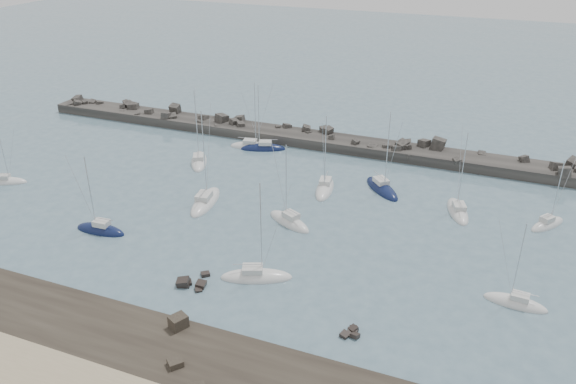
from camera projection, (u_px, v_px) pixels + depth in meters
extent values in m
plane|color=slate|center=(264.00, 251.00, 72.66)|extent=(400.00, 400.00, 0.00)
cube|color=black|center=(172.00, 364.00, 54.35)|extent=(140.00, 12.00, 0.70)
cube|color=black|center=(175.00, 363.00, 53.61)|extent=(1.85, 1.87, 0.65)
cube|color=black|center=(178.00, 322.00, 58.44)|extent=(2.10, 2.21, 1.37)
cube|color=black|center=(188.00, 283.00, 66.22)|extent=(1.44, 1.44, 0.68)
cube|color=black|center=(184.00, 284.00, 65.78)|extent=(1.91, 1.83, 1.59)
cube|color=black|center=(205.00, 275.00, 67.70)|extent=(1.39, 1.43, 0.74)
cube|color=black|center=(201.00, 285.00, 65.60)|extent=(1.39, 1.42, 0.91)
cube|color=black|center=(186.00, 284.00, 66.19)|extent=(1.06, 1.07, 0.86)
cube|color=black|center=(198.00, 291.00, 65.01)|extent=(1.25, 1.14, 0.95)
cube|color=black|center=(355.00, 335.00, 57.66)|extent=(0.99, 1.02, 0.64)
cube|color=black|center=(351.00, 334.00, 58.22)|extent=(1.13, 1.28, 0.81)
cube|color=black|center=(353.00, 330.00, 58.86)|extent=(1.14, 1.11, 0.86)
cube|color=black|center=(345.00, 335.00, 57.91)|extent=(1.15, 1.17, 0.74)
cube|color=black|center=(353.00, 329.00, 58.57)|extent=(1.14, 1.21, 0.71)
cube|color=#2B2926|center=(309.00, 142.00, 106.67)|extent=(115.00, 6.00, 3.20)
cube|color=#2B2926|center=(324.00, 129.00, 107.21)|extent=(1.96, 1.99, 1.31)
cube|color=#2B2926|center=(372.00, 147.00, 100.69)|extent=(1.87, 1.68, 1.65)
cube|color=#2B2926|center=(405.00, 147.00, 99.63)|extent=(1.87, 1.88, 1.64)
cube|color=#2B2926|center=(85.00, 103.00, 123.20)|extent=(1.57, 1.65, 1.41)
cube|color=#2B2926|center=(387.00, 147.00, 100.40)|extent=(1.69, 1.87, 1.32)
cube|color=#2B2926|center=(123.00, 107.00, 120.21)|extent=(1.53, 1.50, 1.31)
cube|color=#2B2926|center=(410.00, 156.00, 97.54)|extent=(1.48, 1.56, 0.89)
cube|color=#2B2926|center=(130.00, 106.00, 121.69)|extent=(2.15, 2.04, 1.32)
cube|color=#2B2926|center=(121.00, 113.00, 118.51)|extent=(1.07, 1.36, 1.07)
cube|color=#2B2926|center=(402.00, 145.00, 99.75)|extent=(2.61, 2.94, 2.22)
cube|color=#2B2926|center=(328.00, 131.00, 106.42)|extent=(2.08, 2.26, 1.88)
cube|color=#2B2926|center=(138.00, 115.00, 116.70)|extent=(1.58, 1.45, 1.05)
cube|color=#2B2926|center=(234.00, 122.00, 111.21)|extent=(2.12, 2.06, 1.49)
cube|color=#2B2926|center=(99.00, 103.00, 123.27)|extent=(2.16, 2.17, 1.38)
cube|color=#2B2926|center=(355.00, 142.00, 101.59)|extent=(1.73, 1.57, 1.42)
cube|color=#2B2926|center=(332.00, 137.00, 103.74)|extent=(1.20, 1.13, 1.22)
cube|color=#2B2926|center=(308.00, 133.00, 106.97)|extent=(1.40, 1.58, 1.07)
cube|color=#2B2926|center=(556.00, 167.00, 91.48)|extent=(2.06, 2.36, 1.98)
cube|color=#2B2926|center=(218.00, 127.00, 110.82)|extent=(1.96, 2.03, 1.07)
cube|color=#2B2926|center=(222.00, 118.00, 112.38)|extent=(2.90, 2.77, 1.99)
cube|color=#2B2926|center=(241.00, 125.00, 110.32)|extent=(2.23, 2.16, 1.36)
cube|color=#2B2926|center=(565.00, 172.00, 89.35)|extent=(2.12, 1.88, 2.22)
cube|color=#2B2926|center=(166.00, 116.00, 114.35)|extent=(1.86, 2.23, 1.61)
cube|color=#2B2926|center=(211.00, 118.00, 115.32)|extent=(1.34, 1.21, 1.02)
cube|color=#2B2926|center=(149.00, 112.00, 117.09)|extent=(1.94, 1.64, 1.44)
cube|color=#2B2926|center=(77.00, 104.00, 122.46)|extent=(2.38, 2.25, 2.08)
cube|color=#2B2926|center=(323.00, 132.00, 107.52)|extent=(1.50, 1.51, 0.74)
cube|color=#2B2926|center=(278.00, 127.00, 109.49)|extent=(1.28, 1.33, 0.90)
cube|color=#2B2926|center=(406.00, 146.00, 100.21)|extent=(2.51, 2.88, 2.26)
cube|color=#2B2926|center=(70.00, 105.00, 122.79)|extent=(2.19, 2.19, 1.50)
cube|color=#2B2926|center=(575.00, 167.00, 91.94)|extent=(1.47, 1.19, 1.38)
cube|color=#2B2926|center=(405.00, 143.00, 101.96)|extent=(1.79, 1.89, 1.21)
cube|color=#2B2926|center=(438.00, 144.00, 99.35)|extent=(2.68, 2.17, 2.37)
cube|color=#2B2926|center=(204.00, 119.00, 114.18)|extent=(2.37, 2.37, 2.14)
cube|color=#2B2926|center=(457.00, 161.00, 94.92)|extent=(1.57, 1.80, 1.49)
cube|color=#2B2926|center=(306.00, 129.00, 107.76)|extent=(2.19, 1.96, 1.77)
cube|color=#2B2926|center=(134.00, 107.00, 119.94)|extent=(2.67, 2.57, 1.95)
cube|color=#2B2926|center=(573.00, 163.00, 92.61)|extent=(2.49, 2.73, 2.10)
cube|color=#2B2926|center=(134.00, 105.00, 121.74)|extent=(1.86, 1.69, 1.61)
cube|color=#2B2926|center=(397.00, 148.00, 99.26)|extent=(2.10, 2.40, 1.51)
cube|color=#2B2926|center=(424.00, 143.00, 100.55)|extent=(2.35, 2.52, 1.54)
cube|color=#2B2926|center=(287.00, 126.00, 109.46)|extent=(2.15, 2.23, 1.36)
cube|color=#2B2926|center=(482.00, 154.00, 97.54)|extent=(1.46, 1.54, 1.21)
cube|color=#2B2926|center=(78.00, 99.00, 124.71)|extent=(1.92, 2.25, 1.85)
cube|color=#2B2926|center=(126.00, 103.00, 122.12)|extent=(1.90, 1.93, 1.39)
cube|color=#2B2926|center=(240.00, 120.00, 112.64)|extent=(2.09, 1.90, 1.86)
cube|color=#2B2926|center=(173.00, 117.00, 114.89)|extent=(2.35, 2.58, 1.86)
cube|color=#2B2926|center=(524.00, 159.00, 94.34)|extent=(2.04, 1.89, 1.76)
cube|color=#2B2926|center=(130.00, 106.00, 121.01)|extent=(2.47, 2.44, 2.21)
cube|color=#2B2926|center=(200.00, 123.00, 112.17)|extent=(1.44, 1.27, 1.41)
cube|color=#2B2926|center=(92.00, 102.00, 123.76)|extent=(1.65, 1.82, 1.47)
cube|color=#2B2926|center=(175.00, 109.00, 117.23)|extent=(2.14, 2.18, 2.60)
ellipsoid|color=silver|center=(7.00, 183.00, 91.03)|extent=(6.75, 4.41, 1.81)
cube|color=silver|center=(4.00, 177.00, 90.54)|extent=(2.18, 1.92, 0.62)
cylinder|color=silver|center=(3.00, 153.00, 88.75)|extent=(0.11, 0.11, 8.75)
cylinder|color=silver|center=(0.00, 173.00, 90.27)|extent=(2.42, 1.11, 0.09)
ellipsoid|color=silver|center=(199.00, 162.00, 98.55)|extent=(6.54, 9.08, 2.13)
cube|color=silver|center=(198.00, 157.00, 97.61)|extent=(2.73, 3.02, 0.65)
cylinder|color=silver|center=(196.00, 124.00, 96.13)|extent=(0.11, 0.11, 11.92)
cylinder|color=silver|center=(198.00, 155.00, 96.80)|extent=(1.73, 3.17, 0.09)
ellipsoid|color=#0E183D|center=(101.00, 231.00, 77.10)|extent=(7.56, 2.69, 2.20)
cube|color=silver|center=(101.00, 223.00, 76.40)|extent=(2.16, 1.61, 0.79)
cylinder|color=silver|center=(90.00, 192.00, 74.62)|extent=(0.14, 0.14, 10.05)
cylinder|color=silver|center=(104.00, 219.00, 75.93)|extent=(2.98, 0.27, 0.11)
ellipsoid|color=silver|center=(206.00, 203.00, 84.68)|extent=(4.54, 10.14, 2.42)
cube|color=silver|center=(204.00, 196.00, 83.62)|extent=(2.38, 3.02, 0.75)
cylinder|color=silver|center=(204.00, 154.00, 81.96)|extent=(0.13, 0.13, 13.21)
cylinder|color=silver|center=(202.00, 194.00, 82.71)|extent=(0.72, 3.88, 0.11)
ellipsoid|color=silver|center=(252.00, 147.00, 104.76)|extent=(8.85, 4.17, 2.08)
cube|color=silver|center=(250.00, 141.00, 104.30)|extent=(2.66, 2.13, 0.64)
cylinder|color=silver|center=(255.00, 114.00, 101.69)|extent=(0.11, 0.11, 11.49)
cylinder|color=silver|center=(247.00, 138.00, 104.14)|extent=(3.36, 0.72, 0.09)
ellipsoid|color=silver|center=(289.00, 223.00, 79.22)|extent=(8.12, 5.78, 2.26)
cube|color=silver|center=(291.00, 215.00, 78.35)|extent=(2.69, 2.42, 0.79)
cylinder|color=silver|center=(286.00, 181.00, 76.85)|extent=(0.14, 0.14, 10.63)
cylinder|color=silver|center=(294.00, 212.00, 77.65)|extent=(2.85, 1.55, 0.11)
ellipsoid|color=silver|center=(325.00, 190.00, 88.72)|extent=(3.95, 8.81, 2.24)
cube|color=silver|center=(325.00, 181.00, 88.51)|extent=(2.07, 2.62, 0.73)
cylinder|color=silver|center=(325.00, 152.00, 85.15)|extent=(0.13, 0.13, 11.47)
cylinder|color=silver|center=(326.00, 175.00, 88.72)|extent=(0.64, 3.37, 0.10)
ellipsoid|color=silver|center=(256.00, 278.00, 67.22)|extent=(9.02, 5.73, 2.17)
cube|color=silver|center=(253.00, 269.00, 66.66)|extent=(2.90, 2.52, 0.68)
cylinder|color=silver|center=(261.00, 229.00, 64.22)|extent=(0.12, 0.12, 11.68)
cylinder|color=silver|center=(247.00, 264.00, 66.37)|extent=(3.24, 1.39, 0.10)
ellipsoid|color=#0E183D|center=(382.00, 190.00, 88.72)|extent=(7.99, 8.48, 2.30)
cube|color=silver|center=(381.00, 181.00, 88.49)|extent=(3.00, 3.05, 0.74)
cylinder|color=silver|center=(388.00, 150.00, 85.01)|extent=(0.13, 0.13, 12.02)
cylinder|color=silver|center=(380.00, 175.00, 88.71)|extent=(2.45, 2.73, 0.11)
ellipsoid|color=silver|center=(515.00, 304.00, 62.73)|extent=(7.09, 2.73, 1.88)
cube|color=silver|center=(520.00, 296.00, 62.09)|extent=(2.05, 1.56, 0.63)
cylinder|color=silver|center=(519.00, 261.00, 60.51)|extent=(0.11, 0.11, 9.36)
cylinder|color=silver|center=(526.00, 293.00, 61.63)|extent=(2.77, 0.33, 0.09)
ellipsoid|color=silver|center=(457.00, 212.00, 82.05)|extent=(5.11, 8.64, 2.11)
cube|color=silver|center=(459.00, 206.00, 81.13)|extent=(2.32, 2.73, 0.67)
cylinder|color=silver|center=(463.00, 170.00, 79.76)|extent=(0.12, 0.12, 11.14)
cylinder|color=silver|center=(461.00, 204.00, 80.33)|extent=(1.17, 3.15, 0.10)
ellipsoid|color=silver|center=(547.00, 225.00, 78.52)|extent=(5.53, 6.53, 1.94)
cube|color=silver|center=(547.00, 219.00, 77.85)|extent=(2.16, 2.27, 0.69)
cylinder|color=silver|center=(558.00, 191.00, 76.43)|extent=(0.12, 0.12, 8.90)
cylinder|color=silver|center=(546.00, 215.00, 77.34)|extent=(1.63, 2.19, 0.10)
ellipsoid|color=#0E183D|center=(263.00, 149.00, 104.04)|extent=(8.71, 5.31, 2.13)
cube|color=silver|center=(265.00, 143.00, 103.48)|extent=(2.77, 2.38, 0.68)
cylinder|color=silver|center=(259.00, 115.00, 101.15)|extent=(0.12, 0.12, 11.25)
cylinder|color=silver|center=(268.00, 140.00, 103.18)|extent=(3.16, 1.25, 0.10)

